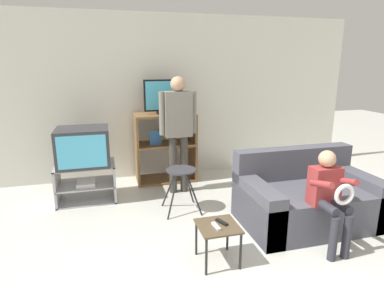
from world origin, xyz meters
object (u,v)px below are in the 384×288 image
Objects in this scene: snack_table at (218,231)px; remote_control_black at (222,222)px; person_seated_child at (329,192)px; folding_stool at (181,176)px; tv_stand at (87,182)px; television_flat at (163,98)px; couch at (306,199)px; media_shelf at (165,147)px; remote_control_white at (216,226)px; television_main at (83,147)px; person_standing_adult at (178,124)px.

snack_table is 0.09m from remote_control_black.
snack_table is 1.18m from person_seated_child.
person_seated_child reaches higher than folding_stool.
tv_stand is 1.68m from television_flat.
couch is 0.64m from person_seated_child.
remote_control_black is (0.05, 0.03, 0.07)m from snack_table.
snack_table is 0.25× the size of couch.
remote_control_white is at bearing -89.01° from media_shelf.
remote_control_black is at bearing 176.13° from person_seated_child.
tv_stand is 0.51m from television_main.
television_main is (-0.00, -0.01, 0.51)m from tv_stand.
snack_table is at bearing -88.00° from television_flat.
person_seated_child is (1.22, -2.36, 0.05)m from media_shelf.
media_shelf is 2.33m from snack_table.
television_main is 0.44× the size of couch.
remote_control_white is 0.09× the size of couch.
snack_table is at bearing -55.32° from tv_stand.
television_flat is at bearing 92.00° from snack_table.
couch is at bearing -1.61° from remote_control_black.
television_main is 4.67× the size of remote_control_white.
media_shelf is 1.82× the size of television_flat.
couch is (2.54, -1.33, 0.03)m from tv_stand.
person_standing_adult is at bearing 82.50° from remote_control_white.
person_standing_adult is (0.11, -0.55, -0.31)m from television_flat.
remote_control_black is (1.31, -1.79, 0.14)m from tv_stand.
person_standing_adult reaches higher than television_main.
folding_stool is 1.19m from remote_control_white.
snack_table is 2.65× the size of remote_control_black.
television_main reaches higher than remote_control_black.
television_flat is 4.13× the size of remote_control_white.
person_standing_adult is (0.10, -0.54, 0.46)m from media_shelf.
television_flat is 2.48m from remote_control_black.
folding_stool is at bearing 74.49° from remote_control_black.
television_flat is at bearing 101.00° from person_standing_adult.
couch is at bearing -53.46° from television_flat.
couch is 1.53× the size of person_seated_child.
remote_control_black is at bearing -83.40° from folding_stool.
television_flat is (-0.01, 0.01, 0.78)m from media_shelf.
television_main is at bearing -156.53° from television_flat.
person_seated_child is at bearing -6.38° from remote_control_white.
person_seated_child is at bearing -25.98° from remote_control_black.
tv_stand is at bearing 117.83° from remote_control_white.
person_standing_adult is (1.29, -0.04, 0.76)m from tv_stand.
couch is 1.94m from person_standing_adult.
tv_stand is 1.37m from folding_stool.
media_shelf is (1.19, 0.49, 0.30)m from tv_stand.
media_shelf reaches higher than folding_stool.
television_flat is 0.36× the size of person_standing_adult.
remote_control_black reaches higher than snack_table.
remote_control_white is 1.19m from person_seated_child.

